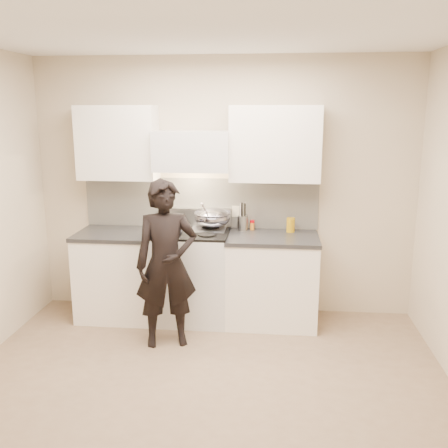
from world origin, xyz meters
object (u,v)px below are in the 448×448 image
Objects in this scene: wok at (212,217)px; utensil_crock at (243,222)px; person at (166,264)px; stove at (192,275)px; counter_right at (272,279)px.

utensil_crock is (0.31, 0.07, -0.05)m from wok.
person reaches higher than utensil_crock.
stove is 0.62× the size of person.
person reaches higher than wok.
wok reaches higher than utensil_crock.
wok is at bearing 167.10° from counter_right.
utensil_crock is 0.19× the size of person.
person reaches higher than stove.
person reaches higher than counter_right.
wok is (0.20, 0.14, 0.59)m from stove.
counter_right is 0.59× the size of person.
person is (-0.96, -0.60, 0.32)m from counter_right.
wok reaches higher than stove.
utensil_crock is at bearing 11.85° from wok.
stove is at bearing -157.68° from utensil_crock.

